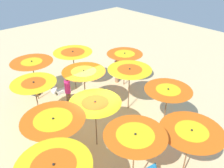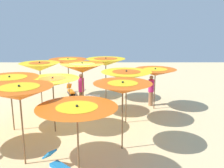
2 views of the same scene
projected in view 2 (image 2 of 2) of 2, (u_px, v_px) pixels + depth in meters
name	position (u px, v px, depth m)	size (l,w,h in m)	color
ground	(75.00, 125.00, 11.18)	(37.13, 37.13, 0.04)	beige
beach_umbrella_1	(20.00, 93.00, 7.49)	(1.98, 1.98, 2.55)	brown
beach_umbrella_2	(77.00, 114.00, 6.70)	(2.15, 2.15, 2.22)	brown
beach_umbrella_3	(10.00, 82.00, 10.12)	(2.27, 2.27, 2.28)	brown
beach_umbrella_4	(53.00, 82.00, 9.95)	(2.07, 2.07, 2.27)	brown
beach_umbrella_5	(123.00, 88.00, 8.50)	(1.97, 1.97, 2.43)	brown
beach_umbrella_6	(40.00, 67.00, 12.50)	(1.95, 1.95, 2.48)	brown
beach_umbrella_7	(82.00, 68.00, 11.85)	(2.02, 2.02, 2.55)	brown
beach_umbrella_8	(126.00, 75.00, 10.89)	(2.16, 2.16, 2.36)	brown
beach_umbrella_9	(68.00, 62.00, 14.78)	(2.18, 2.18, 2.36)	brown
beach_umbrella_10	(106.00, 62.00, 14.26)	(2.18, 2.18, 2.45)	brown
beach_umbrella_11	(155.00, 72.00, 12.80)	(2.10, 2.10, 2.14)	brown
lounger_0	(60.00, 167.00, 7.47)	(1.16, 1.12, 0.60)	silver
lounger_2	(99.00, 109.00, 12.64)	(1.21, 0.64, 0.53)	olive
lounger_3	(71.00, 91.00, 15.95)	(0.68, 1.17, 0.59)	#333338
lounger_4	(91.00, 96.00, 14.88)	(1.14, 0.45, 0.57)	silver
lounger_5	(57.00, 106.00, 13.05)	(1.40, 0.77, 0.57)	#333338
beachgoer_0	(151.00, 90.00, 13.57)	(0.30, 0.30, 1.63)	#A3704C
beachgoer_1	(81.00, 90.00, 13.38)	(0.30, 0.30, 1.76)	brown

